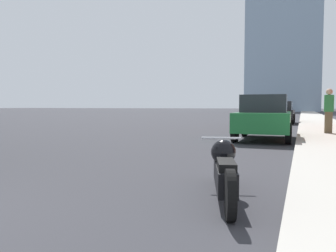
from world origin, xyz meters
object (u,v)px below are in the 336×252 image
(parked_car_green, at_px, (264,117))
(pedestrian, at_px, (329,110))
(motorcycle, at_px, (224,170))
(parked_car_black, at_px, (280,112))

(parked_car_green, distance_m, pedestrian, 3.26)
(motorcycle, relative_size, pedestrian, 1.23)
(parked_car_black, xyz_separation_m, pedestrian, (2.50, -10.49, 0.28))
(parked_car_green, distance_m, parked_car_black, 12.76)
(parked_car_black, distance_m, pedestrian, 10.79)
(motorcycle, bearing_deg, parked_car_green, 75.79)
(parked_car_black, relative_size, pedestrian, 2.35)
(pedestrian, bearing_deg, parked_car_black, 103.40)
(motorcycle, xyz_separation_m, parked_car_black, (-0.50, 21.05, 0.45))
(parked_car_green, relative_size, pedestrian, 2.21)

